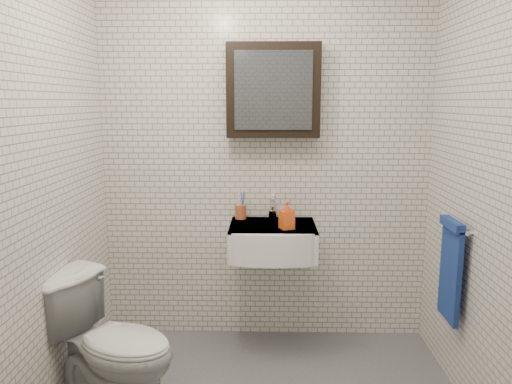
% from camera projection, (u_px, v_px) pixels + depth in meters
% --- Properties ---
extents(room_shell, '(2.22, 2.02, 2.51)m').
position_uv_depth(room_shell, '(264.00, 137.00, 2.34)').
color(room_shell, silver).
rests_on(room_shell, ground).
extents(washbasin, '(0.55, 0.50, 0.20)m').
position_uv_depth(washbasin, '(273.00, 241.00, 3.18)').
color(washbasin, white).
rests_on(washbasin, room_shell).
extents(faucet, '(0.06, 0.20, 0.15)m').
position_uv_depth(faucet, '(273.00, 209.00, 3.35)').
color(faucet, silver).
rests_on(faucet, washbasin).
extents(mirror_cabinet, '(0.60, 0.15, 0.60)m').
position_uv_depth(mirror_cabinet, '(273.00, 91.00, 3.20)').
color(mirror_cabinet, black).
rests_on(mirror_cabinet, room_shell).
extents(towel_rail, '(0.09, 0.30, 0.58)m').
position_uv_depth(towel_rail, '(451.00, 266.00, 2.79)').
color(towel_rail, silver).
rests_on(towel_rail, room_shell).
extents(toothbrush_cup, '(0.10, 0.10, 0.21)m').
position_uv_depth(toothbrush_cup, '(241.00, 211.00, 3.37)').
color(toothbrush_cup, '#A44D29').
rests_on(toothbrush_cup, washbasin).
extents(soap_bottle, '(0.10, 0.11, 0.17)m').
position_uv_depth(soap_bottle, '(287.00, 215.00, 3.09)').
color(soap_bottle, orange).
rests_on(soap_bottle, washbasin).
extents(toilet, '(0.83, 0.67, 0.74)m').
position_uv_depth(toilet, '(112.00, 345.00, 2.62)').
color(toilet, silver).
rests_on(toilet, ground).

